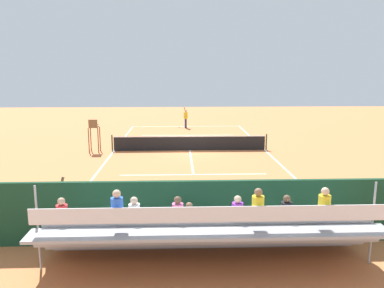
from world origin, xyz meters
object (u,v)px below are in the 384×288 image
tennis_player (186,117)px  line_judge (62,206)px  equipment_bag (206,229)px  tennis_racket (181,127)px  tennis_net (190,143)px  umpire_chair (94,132)px  courtside_bench (265,216)px  tennis_ball_near (169,132)px  bleacher_stand (206,231)px

tennis_player → line_judge: (4.42, 23.38, 0.00)m
equipment_bag → tennis_racket: (0.64, -23.86, -0.16)m
tennis_player → line_judge: bearing=79.3°
tennis_net → line_judge: bearing=71.4°
equipment_bag → umpire_chair: bearing=-64.4°
tennis_net → equipment_bag: tennis_net is taller
tennis_net → umpire_chair: size_ratio=4.81×
umpire_chair → courtside_bench: (-8.25, 13.03, -0.76)m
tennis_racket → line_judge: 24.15m
umpire_chair → tennis_player: size_ratio=1.11×
tennis_racket → tennis_player: bearing=137.7°
courtside_bench → tennis_ball_near: (3.56, -20.86, -0.53)m
tennis_racket → line_judge: size_ratio=0.30×
umpire_chair → equipment_bag: 14.64m
tennis_player → tennis_racket: 1.18m
bleacher_stand → courtside_bench: 3.01m
tennis_player → tennis_racket: size_ratio=3.32×
tennis_net → tennis_ball_near: size_ratio=156.06×
courtside_bench → tennis_racket: courtside_bench is taller
tennis_ball_near → tennis_racket: bearing=-108.8°
tennis_net → tennis_ball_near: bearing=-78.8°
equipment_bag → tennis_net: bearing=-89.5°
tennis_net → tennis_racket: size_ratio=17.73×
tennis_racket → tennis_ball_near: bearing=71.2°
umpire_chair → tennis_ball_near: size_ratio=32.42×
umpire_chair → equipment_bag: size_ratio=2.38×
umpire_chair → courtside_bench: 15.44m
umpire_chair → tennis_player: 11.98m
tennis_net → tennis_ball_near: 7.75m
umpire_chair → tennis_net: bearing=-177.8°
equipment_bag → line_judge: line_judge is taller
tennis_racket → tennis_ball_near: (0.98, 2.87, 0.02)m
courtside_bench → tennis_player: bearing=-84.8°
line_judge → umpire_chair: bearing=-82.5°
tennis_racket → line_judge: (3.96, 23.81, 1.00)m
tennis_racket → equipment_bag: bearing=91.5°
courtside_bench → tennis_player: tennis_player is taller
bleacher_stand → tennis_player: size_ratio=4.70×
tennis_net → courtside_bench: size_ratio=5.72×
tennis_net → tennis_player: (0.06, -10.04, 0.51)m
tennis_racket → tennis_net: bearing=92.9°
umpire_chair → tennis_racket: bearing=-117.9°
bleacher_stand → tennis_ball_near: bearing=-86.4°
tennis_player → tennis_racket: (0.46, -0.42, -1.00)m
tennis_net → courtside_bench: 13.43m
tennis_net → tennis_player: size_ratio=5.35×
umpire_chair → courtside_bench: size_ratio=1.19×
bleacher_stand → tennis_player: bleacher_stand is taller
tennis_net → bleacher_stand: bleacher_stand is taller
tennis_ball_near → line_judge: 21.17m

